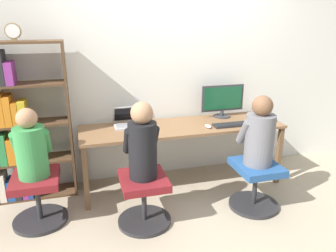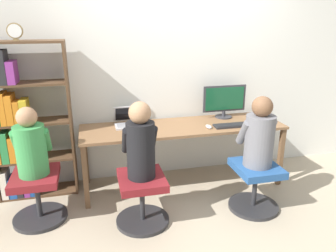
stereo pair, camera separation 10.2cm
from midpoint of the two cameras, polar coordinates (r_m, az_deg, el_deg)
name	(u,v)px [view 1 (the left image)]	position (r m, az deg, el deg)	size (l,w,h in m)	color
ground_plane	(190,196)	(3.65, 3.10, -12.13)	(14.00, 14.00, 0.00)	tan
wall_back	(173,67)	(3.86, 0.09, 10.15)	(10.00, 0.05, 2.60)	silver
desk	(182,131)	(3.66, 1.69, -0.85)	(2.24, 0.64, 0.71)	brown
desktop_monitor	(223,101)	(3.95, 8.76, 4.36)	(0.53, 0.20, 0.39)	#333338
laptop	(128,122)	(3.64, -7.72, 0.70)	(0.32, 0.30, 0.20)	#B7B7BC
keyboard	(233,124)	(3.69, 10.47, 0.26)	(0.45, 0.14, 0.03)	#232326
computer_mouse_by_keyboard	(208,126)	(3.58, 6.19, -0.04)	(0.06, 0.11, 0.03)	silver
office_chair_left	(255,183)	(3.45, 14.14, -9.53)	(0.50, 0.50, 0.48)	#262628
office_chair_right	(144,197)	(3.11, -5.17, -12.23)	(0.50, 0.50, 0.48)	#262628
person_at_monitor	(260,134)	(3.25, 14.79, -1.41)	(0.34, 0.32, 0.69)	slate
person_at_laptop	(142,144)	(2.88, -5.48, -3.08)	(0.31, 0.30, 0.70)	black
bookshelf	(18,129)	(3.68, -25.45, -0.52)	(0.81, 0.29, 1.64)	#513823
desk_clock	(13,32)	(3.43, -26.18, 14.55)	(0.14, 0.03, 0.16)	olive
office_chair_side	(38,196)	(3.36, -22.58, -11.21)	(0.50, 0.50, 0.48)	#262628
person_near_shelf	(31,147)	(3.16, -23.64, -3.39)	(0.33, 0.30, 0.64)	#388C47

